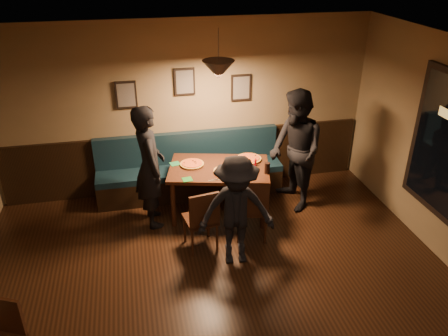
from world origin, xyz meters
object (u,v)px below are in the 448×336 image
Objects in this scene: dining_table at (219,190)px; chair_near_right at (252,206)px; booth_bench at (190,167)px; chair_near_left at (200,218)px; diner_front at (236,211)px; diner_right at (296,151)px; tabasco_bottle at (256,162)px; diner_left at (150,167)px; soda_glass at (267,168)px.

chair_near_right reaches higher than dining_table.
chair_near_left is at bearing -92.93° from booth_bench.
diner_front is at bearing -111.52° from chair_near_right.
chair_near_right is at bearing -63.28° from booth_bench.
booth_bench is 1.59× the size of diner_right.
diner_left is at bearing 178.76° from tabasco_bottle.
dining_table is 0.77m from chair_near_right.
chair_near_right is 7.46× the size of tabasco_bottle.
diner_front is at bearing -77.04° from dining_table.
booth_bench is 1.44m from soda_glass.
tabasco_bottle is (1.56, -0.03, -0.07)m from diner_left.
chair_near_right is at bearing -59.09° from diner_right.
diner_left is at bearing -97.01° from diner_right.
diner_left is at bearing 167.51° from chair_near_right.
chair_near_left is 0.49× the size of diner_right.
diner_left is 1.56m from tabasco_bottle.
booth_bench reaches higher than soda_glass.
chair_near_right is at bearing -108.91° from tabasco_bottle.
diner_right is (1.18, -0.02, 0.55)m from dining_table.
soda_glass is (0.66, 0.85, 0.11)m from diner_front.
soda_glass is 1.26× the size of tabasco_bottle.
booth_bench is at bearing 105.00° from diner_front.
chair_near_left is 7.06× the size of tabasco_bottle.
booth_bench is 1.99× the size of diner_front.
diner_right reaches higher than booth_bench.
chair_near_left is at bearing -104.11° from dining_table.
tabasco_bottle is (0.97, 0.73, 0.39)m from chair_near_left.
diner_left is at bearing 169.74° from soda_glass.
diner_right is at bearing 52.00° from chair_near_right.
dining_table is at bearing 52.27° from chair_near_left.
chair_near_left is 0.76m from chair_near_right.
chair_near_left is 1.07m from diner_left.
diner_front is at bearing -127.77° from soda_glass.
chair_near_left is 0.50× the size of diner_left.
chair_near_left is 0.63m from diner_front.
dining_table is 1.14m from diner_left.
chair_near_left is at bearing 140.83° from diner_front.
chair_near_right is (0.33, -0.69, 0.10)m from dining_table.
diner_right is (1.61, 0.77, 0.48)m from chair_near_left.
soda_glass is (0.31, 0.36, 0.38)m from chair_near_right.
diner_left reaches higher than tabasco_bottle.
diner_right is 1.25× the size of diner_front.
dining_table is 0.90m from chair_near_left.
diner_left reaches higher than dining_table.
soda_glass reaches higher than dining_table.
diner_right reaches higher than chair_near_right.
diner_right reaches higher than tabasco_bottle.
diner_left is 14.01× the size of tabasco_bottle.
diner_front reaches higher than dining_table.
diner_left is 1.68m from soda_glass.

